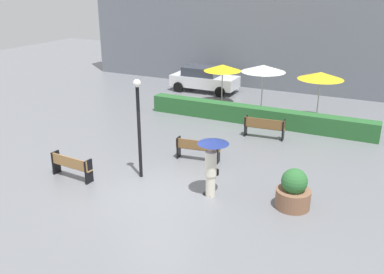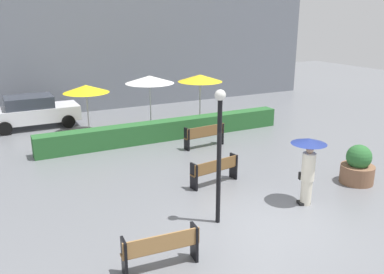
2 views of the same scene
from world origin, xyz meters
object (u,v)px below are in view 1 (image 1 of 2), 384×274
parked_car (204,79)px  bench_mid_center (198,148)px  patio_umbrella_yellow_far (321,76)px  planter_pot (293,191)px  bench_back_row (264,126)px  bench_near_left (71,165)px  patio_umbrella_yellow (222,68)px  lamp_post (139,118)px  patio_umbrella_white (263,69)px  pedestrian_with_umbrella (212,159)px

parked_car → bench_mid_center: bearing=-66.6°
patio_umbrella_yellow_far → parked_car: bearing=158.2°
bench_mid_center → planter_pot: size_ratio=1.37×
bench_back_row → bench_near_left: bench_back_row is taller
bench_near_left → patio_umbrella_yellow: (1.12, 11.36, 1.58)m
planter_pot → bench_mid_center: bearing=154.5°
lamp_post → patio_umbrella_yellow_far: lamp_post is taller
bench_near_left → planter_pot: bearing=10.7°
bench_back_row → patio_umbrella_yellow_far: (1.66, 3.53, 1.77)m
bench_near_left → patio_umbrella_white: size_ratio=0.65×
bench_back_row → pedestrian_with_umbrella: 6.06m
bench_mid_center → parked_car: bearing=113.4°
planter_pot → patio_umbrella_yellow: 11.96m
planter_pot → patio_umbrella_yellow_far: patio_umbrella_yellow_far is taller
bench_mid_center → patio_umbrella_yellow: patio_umbrella_yellow is taller
planter_pot → parked_car: parked_car is taller
bench_back_row → parked_car: size_ratio=0.44×
bench_near_left → lamp_post: bearing=29.5°
planter_pot → bench_near_left: bearing=-169.3°
bench_mid_center → patio_umbrella_yellow: bearing=105.9°
parked_car → patio_umbrella_yellow: bearing=-46.3°
lamp_post → parked_car: (-3.20, 12.42, -1.41)m
parked_car → planter_pot: bearing=-54.6°
bench_near_left → lamp_post: 3.01m
patio_umbrella_white → patio_umbrella_yellow_far: size_ratio=1.07×
bench_back_row → patio_umbrella_yellow_far: bearing=64.8°
patio_umbrella_yellow → parked_car: 3.39m
parked_car → patio_umbrella_white: bearing=-34.9°
bench_back_row → bench_mid_center: size_ratio=1.03×
lamp_post → parked_car: 12.90m
pedestrian_with_umbrella → lamp_post: lamp_post is taller
patio_umbrella_yellow → patio_umbrella_yellow_far: bearing=-8.3°
patio_umbrella_yellow → patio_umbrella_white: bearing=-22.7°
planter_pot → parked_car: size_ratio=0.31×
pedestrian_with_umbrella → patio_umbrella_white: bearing=97.5°
lamp_post → patio_umbrella_yellow: 10.20m
patio_umbrella_yellow → parked_car: patio_umbrella_yellow is taller
bench_mid_center → pedestrian_with_umbrella: pedestrian_with_umbrella is taller
bench_mid_center → patio_umbrella_white: 7.08m
pedestrian_with_umbrella → lamp_post: (-2.86, 0.19, 0.91)m
pedestrian_with_umbrella → patio_umbrella_white: 9.37m
patio_umbrella_yellow_far → parked_car: patio_umbrella_yellow_far is taller
patio_umbrella_yellow → patio_umbrella_white: size_ratio=0.85×
bench_mid_center → lamp_post: 3.07m
pedestrian_with_umbrella → patio_umbrella_yellow_far: size_ratio=0.79×
bench_back_row → patio_umbrella_white: 3.92m
bench_mid_center → patio_umbrella_white: size_ratio=0.67×
patio_umbrella_yellow_far → patio_umbrella_white: bearing=-173.4°
bench_near_left → lamp_post: (2.15, 1.22, 1.71)m
bench_mid_center → parked_car: size_ratio=0.42×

